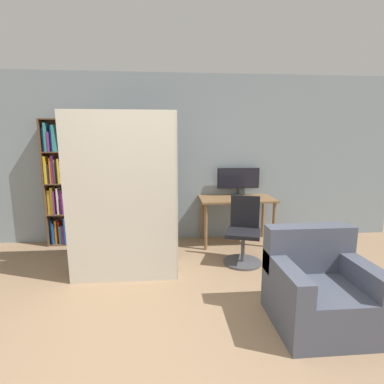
{
  "coord_description": "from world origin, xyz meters",
  "views": [
    {
      "loc": [
        0.08,
        -1.78,
        1.68
      ],
      "look_at": [
        0.39,
        1.72,
        1.05
      ],
      "focal_mm": 28.0,
      "sensor_mm": 36.0,
      "label": 1
    }
  ],
  "objects": [
    {
      "name": "bookshelf",
      "position": [
        -1.5,
        3.04,
        0.95
      ],
      "size": [
        0.82,
        0.25,
        1.98
      ],
      "color": "brown",
      "rests_on": "ground"
    },
    {
      "name": "mattress_near",
      "position": [
        -0.42,
        1.68,
        1.0
      ],
      "size": [
        1.27,
        0.33,
        1.99
      ],
      "color": "beige",
      "rests_on": "ground"
    },
    {
      "name": "office_chair",
      "position": [
        1.12,
        2.06,
        0.36
      ],
      "size": [
        0.56,
        0.56,
        0.9
      ],
      "color": "#4C4C51",
      "rests_on": "ground"
    },
    {
      "name": "armchair",
      "position": [
        1.46,
        0.65,
        0.32
      ],
      "size": [
        0.85,
        0.8,
        0.85
      ],
      "color": "#474C5B",
      "rests_on": "ground"
    },
    {
      "name": "mattress_far",
      "position": [
        -0.42,
        2.04,
        0.99
      ],
      "size": [
        1.27,
        0.31,
        1.99
      ],
      "color": "beige",
      "rests_on": "ground"
    },
    {
      "name": "desk",
      "position": [
        1.2,
        2.82,
        0.64
      ],
      "size": [
        1.18,
        0.64,
        0.75
      ],
      "color": "brown",
      "rests_on": "ground"
    },
    {
      "name": "monitor",
      "position": [
        1.27,
        3.03,
        1.02
      ],
      "size": [
        0.7,
        0.17,
        0.46
      ],
      "color": "black",
      "rests_on": "desk"
    },
    {
      "name": "wall_back",
      "position": [
        0.0,
        3.17,
        1.35
      ],
      "size": [
        8.0,
        0.06,
        2.7
      ],
      "color": "gray",
      "rests_on": "ground"
    }
  ]
}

